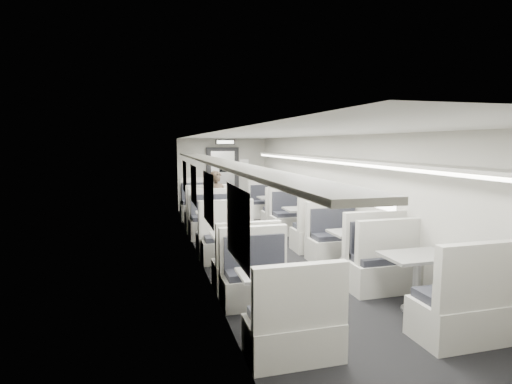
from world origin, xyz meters
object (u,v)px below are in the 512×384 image
booth_right_b (304,224)px  booth_right_d (417,282)px  booth_left_c (236,252)px  exit_sign (225,142)px  vestibule_door (223,179)px  booth_left_b (218,229)px  booth_left_d (272,299)px  passenger (217,202)px  booth_right_a (273,209)px  booth_right_c (355,251)px  booth_left_a (203,210)px

booth_right_b → booth_right_d: size_ratio=0.99×
booth_left_c → exit_sign: bearing=80.9°
booth_right_d → exit_sign: bearing=96.8°
booth_right_d → vestibule_door: bearing=96.4°
booth_left_b → booth_right_b: 2.00m
booth_left_d → exit_sign: exit_sign is taller
passenger → booth_left_c: bearing=-117.7°
passenger → vestibule_door: vestibule_door is taller
booth_left_b → booth_left_d: 4.01m
booth_right_a → passenger: 2.13m
booth_left_c → booth_right_d: size_ratio=0.91×
booth_right_c → booth_left_a: bearing=112.4°
booth_left_c → exit_sign: (1.00, 6.24, 1.92)m
booth_right_c → booth_right_d: 1.66m
booth_left_c → passenger: passenger is taller
booth_left_a → booth_right_b: (2.00, -2.49, -0.01)m
booth_left_b → booth_right_a: size_ratio=1.05×
vestibule_door → booth_left_d: bearing=-96.4°
passenger → vestibule_door: size_ratio=0.74×
booth_left_c → booth_right_c: bearing=-14.6°
booth_right_a → booth_right_b: size_ratio=0.94×
booth_right_b → booth_right_d: (0.00, -4.01, 0.00)m
booth_right_a → passenger: passenger is taller
booth_right_d → vestibule_door: 8.98m
booth_right_c → booth_left_b: bearing=129.8°
booth_left_a → booth_left_b: bearing=-90.0°
vestibule_door → exit_sign: 1.33m
booth_left_a → booth_left_b: 2.44m
booth_left_d → booth_right_d: (2.00, -0.05, 0.04)m
vestibule_door → booth_left_c: bearing=-98.5°
passenger → vestibule_door: bearing=53.5°
booth_right_b → passenger: passenger is taller
booth_left_b → booth_right_c: bearing=-50.2°
booth_left_a → booth_right_b: size_ratio=1.03×
booth_left_c → booth_right_c: 2.07m
booth_right_d → exit_sign: 8.68m
booth_right_a → booth_right_c: bearing=-90.0°
booth_left_c → vestibule_door: 6.83m
booth_right_c → vestibule_door: (-1.00, 7.25, 0.67)m
booth_left_d → vestibule_door: bearing=83.6°
passenger → booth_right_d: bearing=-95.2°
booth_left_c → booth_left_d: 2.13m
booth_right_a → booth_right_c: 4.71m
booth_left_a → booth_right_b: booth_left_a is taller
booth_left_c → booth_right_b: bearing=42.4°
booth_left_c → exit_sign: exit_sign is taller
booth_left_d → booth_right_d: 2.00m
booth_left_b → booth_right_d: booth_right_d is taller
booth_right_a → exit_sign: size_ratio=3.32×
booth_left_a → exit_sign: 2.86m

